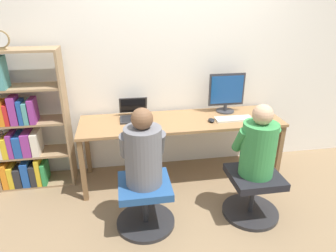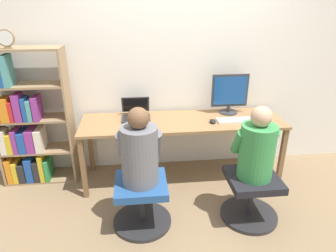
{
  "view_description": "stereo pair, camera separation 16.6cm",
  "coord_description": "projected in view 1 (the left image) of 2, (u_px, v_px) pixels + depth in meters",
  "views": [
    {
      "loc": [
        -0.65,
        -2.71,
        1.99
      ],
      "look_at": [
        -0.19,
        0.1,
        0.77
      ],
      "focal_mm": 32.0,
      "sensor_mm": 36.0,
      "label": 1
    },
    {
      "loc": [
        -0.49,
        -2.73,
        1.99
      ],
      "look_at": [
        -0.19,
        0.1,
        0.77
      ],
      "focal_mm": 32.0,
      "sensor_mm": 36.0,
      "label": 2
    }
  ],
  "objects": [
    {
      "name": "laptop",
      "position": [
        134.0,
        114.0,
        3.36
      ],
      "size": [
        0.32,
        0.33,
        0.22
      ],
      "color": "#2D2D30",
      "rests_on": "desk"
    },
    {
      "name": "person_at_laptop",
      "position": [
        143.0,
        152.0,
        2.57
      ],
      "size": [
        0.4,
        0.35,
        0.71
      ],
      "color": "slate",
      "rests_on": "office_chair_right"
    },
    {
      "name": "bookshelf",
      "position": [
        21.0,
        130.0,
        3.21
      ],
      "size": [
        0.8,
        0.31,
        1.53
      ],
      "color": "#997A56",
      "rests_on": "ground_plane"
    },
    {
      "name": "ground_plane",
      "position": [
        186.0,
        192.0,
        3.33
      ],
      "size": [
        14.0,
        14.0,
        0.0
      ],
      "primitive_type": "plane",
      "color": "#846B4C"
    },
    {
      "name": "person_at_monitor",
      "position": [
        258.0,
        145.0,
        2.71
      ],
      "size": [
        0.39,
        0.34,
        0.69
      ],
      "color": "#388C47",
      "rests_on": "office_chair_left"
    },
    {
      "name": "keyboard",
      "position": [
        234.0,
        119.0,
        3.34
      ],
      "size": [
        0.41,
        0.15,
        0.03
      ],
      "color": "silver",
      "rests_on": "desk"
    },
    {
      "name": "desktop_monitor",
      "position": [
        226.0,
        93.0,
        3.5
      ],
      "size": [
        0.43,
        0.21,
        0.46
      ],
      "color": "#333338",
      "rests_on": "desk"
    },
    {
      "name": "office_chair_left",
      "position": [
        253.0,
        192.0,
        2.9
      ],
      "size": [
        0.55,
        0.55,
        0.46
      ],
      "color": "#262628",
      "rests_on": "ground_plane"
    },
    {
      "name": "office_chair_right",
      "position": [
        145.0,
        202.0,
        2.77
      ],
      "size": [
        0.55,
        0.55,
        0.46
      ],
      "color": "#262628",
      "rests_on": "ground_plane"
    },
    {
      "name": "computer_mouse_by_keyboard",
      "position": [
        211.0,
        120.0,
        3.28
      ],
      "size": [
        0.07,
        0.1,
        0.04
      ],
      "color": "black",
      "rests_on": "desk"
    },
    {
      "name": "desk",
      "position": [
        181.0,
        125.0,
        3.36
      ],
      "size": [
        2.24,
        0.65,
        0.73
      ],
      "color": "olive",
      "rests_on": "ground_plane"
    },
    {
      "name": "wall_back",
      "position": [
        175.0,
        62.0,
        3.47
      ],
      "size": [
        10.0,
        0.05,
        2.6
      ],
      "color": "white",
      "rests_on": "ground_plane"
    },
    {
      "name": "desk_clock",
      "position": [
        0.0,
        40.0,
        2.78
      ],
      "size": [
        0.16,
        0.03,
        0.18
      ],
      "color": "olive",
      "rests_on": "bookshelf"
    }
  ]
}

